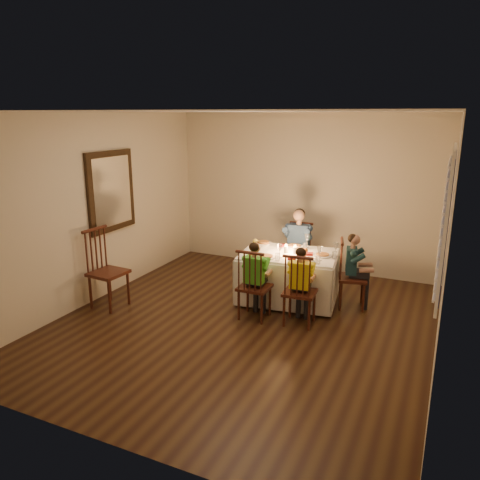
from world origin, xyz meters
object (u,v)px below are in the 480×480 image
at_px(chair_near_right, 299,323).
at_px(chair_end, 351,307).
at_px(dining_table, 289,267).
at_px(child_yellow, 299,323).
at_px(child_teal, 351,307).
at_px(chair_adult, 297,283).
at_px(adult, 297,283).
at_px(serving_bowl, 263,244).
at_px(chair_near_left, 254,317).
at_px(chair_extra, 111,306).
at_px(child_green, 254,317).

xyz_separation_m(chair_near_right, chair_end, (0.49, 0.81, 0.00)).
xyz_separation_m(dining_table, chair_end, (0.87, 0.13, -0.50)).
distance_m(child_yellow, child_teal, 0.95).
relative_size(chair_adult, child_teal, 0.92).
bearing_deg(chair_end, adult, 44.84).
bearing_deg(serving_bowl, chair_end, -2.72).
xyz_separation_m(chair_adult, chair_near_right, (0.48, -1.41, 0.00)).
bearing_deg(child_teal, adult, 44.84).
relative_size(chair_near_left, child_teal, 0.92).
relative_size(chair_end, serving_bowl, 4.37).
bearing_deg(child_teal, chair_near_left, 115.64).
bearing_deg(chair_extra, chair_end, -61.74).
height_order(chair_adult, chair_end, same).
height_order(chair_end, serving_bowl, serving_bowl).
xyz_separation_m(dining_table, child_green, (-0.20, -0.75, -0.50)).
distance_m(chair_adult, child_teal, 1.14).
height_order(chair_end, child_green, child_green).
distance_m(chair_near_left, chair_extra, 2.02).
xyz_separation_m(child_teal, serving_bowl, (-1.33, 0.06, 0.72)).
height_order(adult, child_teal, adult).
xyz_separation_m(dining_table, chair_near_right, (0.38, -0.68, -0.50)).
bearing_deg(dining_table, chair_end, 0.98).
relative_size(chair_near_left, serving_bowl, 4.37).
distance_m(chair_extra, child_green, 2.02).
distance_m(chair_adult, child_green, 1.48).
height_order(chair_adult, child_green, child_green).
bearing_deg(chair_extra, chair_adult, -42.45).
relative_size(chair_extra, child_green, 1.07).
xyz_separation_m(chair_end, serving_bowl, (-1.33, 0.06, 0.72)).
height_order(dining_table, chair_near_right, dining_table).
height_order(chair_near_right, child_teal, child_teal).
bearing_deg(adult, child_teal, -33.63).
xyz_separation_m(dining_table, chair_near_left, (-0.20, -0.75, -0.50)).
bearing_deg(chair_extra, adult, -42.45).
xyz_separation_m(chair_near_right, child_teal, (0.49, 0.81, 0.00)).
xyz_separation_m(chair_near_right, serving_bowl, (-0.85, 0.88, 0.72)).
xyz_separation_m(child_green, child_yellow, (0.58, 0.07, 0.00)).
relative_size(child_yellow, child_teal, 0.98).
bearing_deg(chair_adult, chair_extra, -138.74).
height_order(chair_extra, serving_bowl, serving_bowl).
bearing_deg(child_green, chair_adult, -94.74).
distance_m(dining_table, child_teal, 1.01).
bearing_deg(dining_table, chair_near_left, -112.51).
bearing_deg(adult, chair_adult, 0.00).
xyz_separation_m(chair_extra, child_teal, (3.03, 1.36, 0.00)).
bearing_deg(chair_near_right, chair_near_left, 2.56).
height_order(chair_extra, adult, adult).
relative_size(chair_near_right, adult, 0.80).
bearing_deg(chair_adult, chair_near_right, -73.32).
distance_m(chair_end, child_yellow, 0.95).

